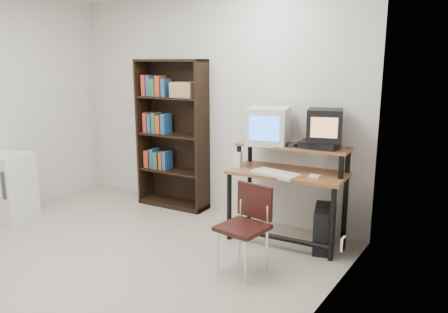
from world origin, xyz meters
The scene contains 17 objects.
floor centered at (0.00, 0.00, -0.01)m, with size 4.00×4.00×0.01m, color #AEA490.
back_wall centered at (0.00, 2.00, 1.30)m, with size 4.00×0.01×2.60m, color beige.
right_wall centered at (2.00, 0.00, 1.30)m, with size 0.01×4.00×2.60m, color beige.
computer_desk centered at (1.25, 1.62, 0.68)m, with size 1.19×0.67×0.98m.
crt_monitor centered at (0.97, 1.70, 1.16)m, with size 0.49×0.49×0.38m.
vcr centered at (1.52, 1.73, 1.01)m, with size 0.36×0.26×0.08m, color black.
crt_tv centered at (1.55, 1.76, 1.21)m, with size 0.42×0.41×0.31m.
cd_spindle centered at (1.27, 1.65, 0.99)m, with size 0.12×0.12×0.05m, color #26262B.
keyboard centered at (1.19, 1.43, 0.74)m, with size 0.47×0.21×0.04m, color beige.
mousepad centered at (1.57, 1.55, 0.72)m, with size 0.22×0.18×0.01m, color black.
mouse centered at (1.56, 1.53, 0.74)m, with size 0.10×0.06×0.03m, color white.
desk_speaker centered at (0.73, 1.49, 0.80)m, with size 0.08×0.07×0.17m, color beige.
pc_tower centered at (1.65, 1.63, 0.21)m, with size 0.20×0.45×0.42m, color black.
school_chair centered at (1.23, 0.83, 0.47)m, with size 0.42×0.42×0.76m.
bookshelf centered at (-0.44, 1.86, 0.94)m, with size 0.94×0.36×1.84m.
mini_fridge centered at (-1.72, 0.41, 0.39)m, with size 0.55×0.55×0.77m.
wall_outlet centered at (1.99, 1.15, 0.30)m, with size 0.02×0.08×0.12m, color beige.
Camera 1 is at (3.03, -2.29, 1.82)m, focal length 35.00 mm.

